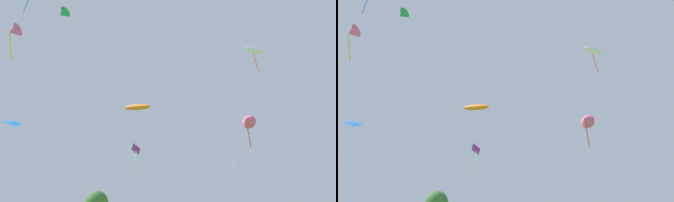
# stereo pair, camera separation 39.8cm
# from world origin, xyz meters

# --- Properties ---
(kite_flying_0) EXTENTS (6.04, 4.61, 13.62)m
(kite_flying_0) POSITION_xyz_m (-20.52, 10.60, 13.04)
(kite_flying_0) COLOR silver
(kite_flying_0) RESTS_ON ground
(kite_flying_1) EXTENTS (2.41, 6.39, 19.69)m
(kite_flying_1) POSITION_xyz_m (-12.89, 2.31, 18.91)
(kite_flying_1) COLOR silver
(kite_flying_1) RESTS_ON ground
(kite_flying_2) EXTENTS (1.39, 4.79, 14.39)m
(kite_flying_2) POSITION_xyz_m (-14.90, 31.41, 13.32)
(kite_flying_2) COLOR silver
(kite_flying_2) RESTS_ON ground
(kite_flying_3) EXTENTS (8.18, 3.08, 21.85)m
(kite_flying_3) POSITION_xyz_m (7.50, 19.46, 21.42)
(kite_flying_3) COLOR silver
(kite_flying_3) RESTS_ON ground
(kite_flying_4) EXTENTS (5.11, 4.12, 12.63)m
(kite_flying_4) POSITION_xyz_m (6.22, 16.50, 11.82)
(kite_flying_4) COLOR silver
(kite_flying_4) RESTS_ON ground
(kite_flying_5) EXTENTS (5.44, 6.31, 15.57)m
(kite_flying_5) POSITION_xyz_m (-6.49, 15.72, 14.83)
(kite_flying_5) COLOR silver
(kite_flying_5) RESTS_ON ground
(kite_flying_7) EXTENTS (1.73, 2.73, 30.81)m
(kite_flying_7) POSITION_xyz_m (-17.73, 13.14, 29.89)
(kite_flying_7) COLOR silver
(kite_flying_7) RESTS_ON ground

